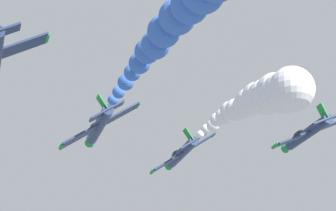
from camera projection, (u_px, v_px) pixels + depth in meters
The scene contains 4 objects.
airplane_lead at pixel (182, 153), 79.16m from camera, with size 8.05×10.35×5.75m.
smoke_trail_lead at pixel (265, 98), 55.54m from camera, with size 3.77×25.73×6.80m.
airplane_left_inner at pixel (99, 126), 67.36m from camera, with size 8.07×10.35×5.73m.
airplane_right_inner at pixel (307, 133), 72.32m from camera, with size 8.86×10.35×4.27m.
Camera 1 is at (-16.54, -56.66, 46.38)m, focal length 71.48 mm.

